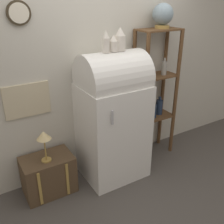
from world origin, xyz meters
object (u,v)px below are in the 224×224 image
Objects in this scene: refrigerator at (113,116)px; suitcase_trunk at (48,175)px; vase_left at (106,42)px; vase_right at (120,40)px; globe at (163,15)px; desk_lamp at (44,138)px; vase_center at (113,44)px.

refrigerator is 2.76× the size of suitcase_trunk.
vase_left is 0.94× the size of vase_right.
refrigerator is 5.40× the size of globe.
vase_center is at bearing -2.99° from desk_lamp.
desk_lamp is (-1.63, -0.11, -1.17)m from globe.
globe is 0.85m from vase_center.
vase_right reaches higher than suitcase_trunk.
vase_center is at bearing 2.98° from vase_left.
refrigerator is at bearing -2.31° from desk_lamp.
desk_lamp is at bearing 177.71° from vase_right.
desk_lamp is at bearing -176.26° from globe.
vase_left is at bearing -171.40° from refrigerator.
suitcase_trunk is 2.30× the size of vase_right.
vase_left reaches higher than vase_center.
vase_center is at bearing -175.84° from vase_right.
suitcase_trunk is at bearing 174.43° from refrigerator.
vase_center is at bearing -6.27° from suitcase_trunk.
vase_left is at bearing -170.06° from globe.
vase_right is (0.09, -0.00, 0.88)m from refrigerator.
suitcase_trunk is at bearing 174.76° from vase_right.
vase_center reaches higher than suitcase_trunk.
refrigerator is 9.12× the size of vase_center.
suitcase_trunk is 1.96× the size of globe.
suitcase_trunk is 2.34m from globe.
vase_right reaches higher than desk_lamp.
globe is at bearing 2.11° from suitcase_trunk.
refrigerator is 6.33× the size of vase_right.
vase_left is (0.73, -0.10, 1.46)m from suitcase_trunk.
vase_right is 0.69× the size of desk_lamp.
vase_right is at bearing -168.44° from globe.
refrigerator is 1.36m from globe.
vase_right is (0.09, 0.01, 0.04)m from vase_center.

